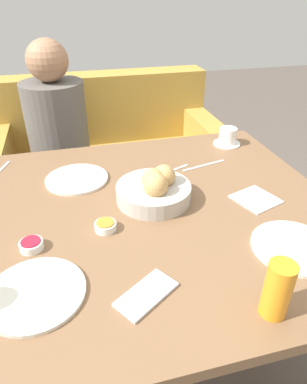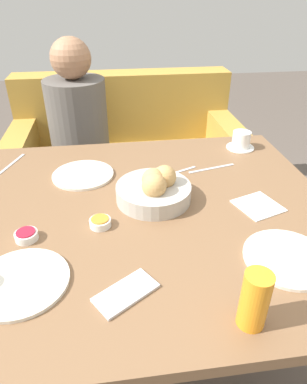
{
  "view_description": "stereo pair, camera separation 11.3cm",
  "coord_description": "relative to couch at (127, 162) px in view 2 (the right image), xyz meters",
  "views": [
    {
      "loc": [
        -0.19,
        -0.88,
        1.37
      ],
      "look_at": [
        0.05,
        0.05,
        0.77
      ],
      "focal_mm": 32.0,
      "sensor_mm": 36.0,
      "label": 1
    },
    {
      "loc": [
        -0.08,
        -0.9,
        1.37
      ],
      "look_at": [
        0.05,
        0.05,
        0.77
      ],
      "focal_mm": 32.0,
      "sensor_mm": 36.0,
      "label": 2
    }
  ],
  "objects": [
    {
      "name": "bread_basket",
      "position": [
        0.03,
        -1.17,
        0.48
      ],
      "size": [
        0.25,
        0.25,
        0.12
      ],
      "color": "#B2ADA3",
      "rests_on": "dining_table"
    },
    {
      "name": "seated_person",
      "position": [
        -0.28,
        -0.15,
        0.17
      ],
      "size": [
        0.34,
        0.45,
        1.13
      ],
      "color": "#23232D",
      "rests_on": "ground_plane"
    },
    {
      "name": "couch",
      "position": [
        0.0,
        0.0,
        0.0
      ],
      "size": [
        1.43,
        0.7,
        0.86
      ],
      "color": "#B28938",
      "rests_on": "ground_plane"
    },
    {
      "name": "juice_glass",
      "position": [
        0.16,
        -1.68,
        0.51
      ],
      "size": [
        0.06,
        0.06,
        0.14
      ],
      "color": "orange",
      "rests_on": "dining_table"
    },
    {
      "name": "fork_silver",
      "position": [
        -0.51,
        -0.84,
        0.44
      ],
      "size": [
        0.08,
        0.19,
        0.0
      ],
      "color": "#B7B7BC",
      "rests_on": "dining_table"
    },
    {
      "name": "jam_bowl_honey",
      "position": [
        -0.15,
        -1.29,
        0.45
      ],
      "size": [
        0.06,
        0.06,
        0.03
      ],
      "color": "white",
      "rests_on": "dining_table"
    },
    {
      "name": "knife_silver",
      "position": [
        0.28,
        -0.98,
        0.44
      ],
      "size": [
        0.19,
        0.06,
        0.0
      ],
      "color": "#B7B7BC",
      "rests_on": "dining_table"
    },
    {
      "name": "dining_table",
      "position": [
        -0.02,
        -1.22,
        0.35
      ],
      "size": [
        1.27,
        1.09,
        0.74
      ],
      "color": "brown",
      "rests_on": "ground_plane"
    },
    {
      "name": "cell_phone",
      "position": [
        -0.09,
        -1.56,
        0.44
      ],
      "size": [
        0.17,
        0.14,
        0.01
      ],
      "color": "silver",
      "rests_on": "dining_table"
    },
    {
      "name": "plate_far_center",
      "position": [
        -0.22,
        -0.97,
        0.44
      ],
      "size": [
        0.23,
        0.23,
        0.01
      ],
      "color": "silver",
      "rests_on": "dining_table"
    },
    {
      "name": "coffee_cup",
      "position": [
        0.46,
        -0.81,
        0.47
      ],
      "size": [
        0.12,
        0.12,
        0.08
      ],
      "color": "white",
      "rests_on": "dining_table"
    },
    {
      "name": "jam_bowl_berry",
      "position": [
        -0.36,
        -1.32,
        0.45
      ],
      "size": [
        0.06,
        0.06,
        0.03
      ],
      "color": "white",
      "rests_on": "dining_table"
    },
    {
      "name": "ground_plane",
      "position": [
        -0.02,
        -1.22,
        -0.31
      ],
      "size": [
        10.0,
        10.0,
        0.0
      ],
      "primitive_type": "plane",
      "color": "#564C44"
    },
    {
      "name": "plate_near_left",
      "position": [
        -0.35,
        -1.49,
        0.44
      ],
      "size": [
        0.23,
        0.23,
        0.01
      ],
      "color": "silver",
      "rests_on": "dining_table"
    },
    {
      "name": "spoon_coffee",
      "position": [
        0.15,
        -0.98,
        0.44
      ],
      "size": [
        0.14,
        0.07,
        0.0
      ],
      "color": "#B7B7BC",
      "rests_on": "dining_table"
    },
    {
      "name": "napkin",
      "position": [
        0.36,
        -1.25,
        0.44
      ],
      "size": [
        0.17,
        0.17,
        0.0
      ],
      "color": "white",
      "rests_on": "dining_table"
    },
    {
      "name": "plate_near_right",
      "position": [
        0.33,
        -1.5,
        0.44
      ],
      "size": [
        0.23,
        0.23,
        0.01
      ],
      "color": "silver",
      "rests_on": "dining_table"
    }
  ]
}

